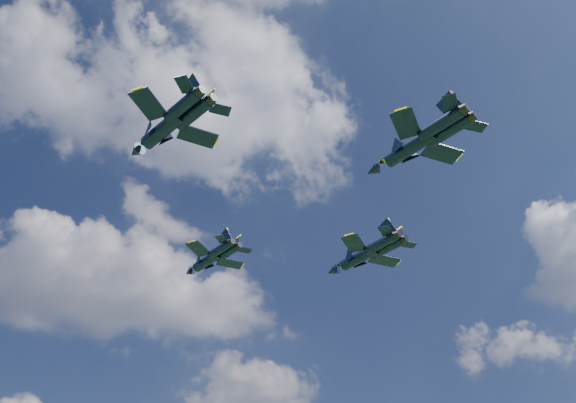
{
  "coord_description": "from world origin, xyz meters",
  "views": [
    {
      "loc": [
        -12.16,
        -70.41,
        3.16
      ],
      "look_at": [
        1.36,
        -5.06,
        55.25
      ],
      "focal_mm": 35.0,
      "sensor_mm": 36.0,
      "label": 1
    }
  ],
  "objects_px": {
    "jet_lead": "(206,261)",
    "jet_right": "(357,258)",
    "jet_slot": "(407,149)",
    "jet_left": "(161,131)"
  },
  "relations": [
    {
      "from": "jet_lead",
      "to": "jet_right",
      "type": "height_order",
      "value": "jet_right"
    },
    {
      "from": "jet_lead",
      "to": "jet_right",
      "type": "distance_m",
      "value": 26.32
    },
    {
      "from": "jet_lead",
      "to": "jet_slot",
      "type": "xyz_separation_m",
      "value": [
        23.33,
        -33.34,
        -0.13
      ]
    },
    {
      "from": "jet_left",
      "to": "jet_right",
      "type": "distance_m",
      "value": 42.08
    },
    {
      "from": "jet_left",
      "to": "jet_right",
      "type": "bearing_deg",
      "value": -0.42
    },
    {
      "from": "jet_right",
      "to": "jet_slot",
      "type": "distance_m",
      "value": 30.32
    },
    {
      "from": "jet_right",
      "to": "jet_slot",
      "type": "relative_size",
      "value": 1.04
    },
    {
      "from": "jet_lead",
      "to": "jet_right",
      "type": "relative_size",
      "value": 0.82
    },
    {
      "from": "jet_lead",
      "to": "jet_right",
      "type": "xyz_separation_m",
      "value": [
        26.04,
        -3.21,
        1.99
      ]
    },
    {
      "from": "jet_lead",
      "to": "jet_right",
      "type": "bearing_deg",
      "value": -38.92
    }
  ]
}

